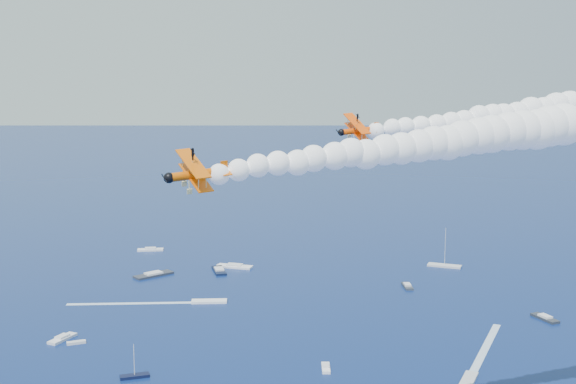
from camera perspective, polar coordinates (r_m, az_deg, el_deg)
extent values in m
cube|color=white|center=(233.34, -6.04, -8.30)|extent=(11.35, 5.65, 0.70)
cube|color=white|center=(302.33, -10.47, -4.36)|extent=(10.49, 4.60, 0.70)
cube|color=silver|center=(181.07, 13.63, -13.77)|extent=(7.98, 8.91, 0.70)
cube|color=white|center=(182.89, 2.91, -13.28)|extent=(3.45, 6.32, 0.70)
cube|color=silver|center=(209.89, -16.86, -10.67)|extent=(7.67, 8.50, 0.70)
cube|color=white|center=(272.88, -4.11, -5.70)|extent=(13.39, 10.32, 0.70)
cube|color=black|center=(181.71, -11.64, -13.61)|extent=(6.79, 2.43, 0.70)
cube|color=#303641|center=(250.92, 9.10, -7.12)|extent=(4.05, 8.19, 0.70)
cube|color=silver|center=(206.03, -15.87, -11.00)|extent=(4.97, 2.11, 0.70)
cube|color=silver|center=(279.15, 11.87, -5.53)|extent=(11.97, 10.18, 0.70)
cube|color=#2C303B|center=(265.50, -10.23, -6.24)|extent=(14.48, 10.05, 0.70)
cube|color=black|center=(267.91, -5.29, -5.99)|extent=(3.95, 11.80, 0.70)
cube|color=#282D36|center=(229.05, 19.04, -9.10)|extent=(4.20, 9.41, 0.70)
cube|color=white|center=(236.07, -12.03, -8.33)|extent=(37.59, 9.83, 0.04)
cube|color=white|center=(202.85, 14.88, -11.38)|extent=(25.43, 30.82, 0.04)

